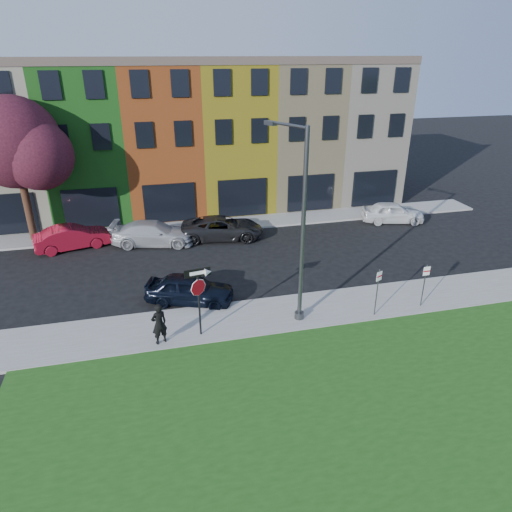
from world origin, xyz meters
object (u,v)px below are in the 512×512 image
object	(u,v)px
man	(159,324)
street_lamp	(299,228)
stop_sign	(198,289)
sedan_near	(190,289)

from	to	relation	value
man	street_lamp	distance (m)	6.76
stop_sign	man	distance (m)	2.08
stop_sign	sedan_near	distance (m)	3.36
sedan_near	street_lamp	world-z (taller)	street_lamp
stop_sign	man	world-z (taller)	stop_sign
stop_sign	sedan_near	bearing A→B (deg)	83.85
man	stop_sign	bearing A→B (deg)	165.12
stop_sign	street_lamp	distance (m)	4.72
sedan_near	stop_sign	bearing A→B (deg)	-157.40
stop_sign	man	xyz separation A→B (m)	(-1.64, -0.20, -1.26)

